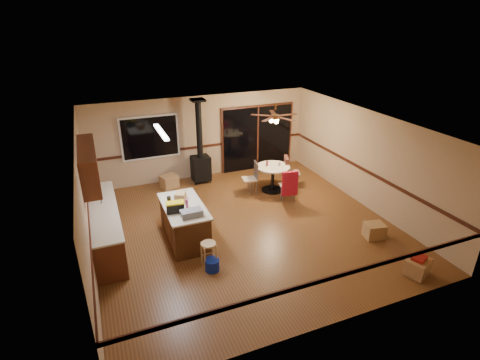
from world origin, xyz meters
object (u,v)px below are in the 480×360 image
box_corner_b (374,231)px  box_under_window (169,181)px  toolbox_black (175,208)px  dining_table (273,174)px  chair_near (290,183)px  toolbox_grey (191,213)px  kitchen_island (185,223)px  blue_bucket (212,265)px  chair_right (287,168)px  chair_left (253,174)px  box_corner_a (417,267)px  wood_stove (200,160)px  bar_stool (209,255)px

box_corner_b → box_under_window: bearing=130.2°
toolbox_black → dining_table: toolbox_black is taller
chair_near → toolbox_grey: bearing=-157.6°
kitchen_island → blue_bucket: 1.38m
chair_right → dining_table: bearing=-167.5°
chair_left → chair_near: size_ratio=0.74×
chair_near → box_corner_a: size_ratio=1.52×
blue_bucket → chair_left: size_ratio=0.59×
wood_stove → bar_stool: bearing=-104.5°
chair_near → box_corner_b: 2.56m
bar_stool → chair_left: (2.28, 2.88, 0.31)m
box_under_window → box_corner_b: 6.00m
dining_table → box_corner_b: 3.39m
dining_table → box_corner_b: size_ratio=2.26×
wood_stove → toolbox_grey: wood_stove is taller
kitchen_island → toolbox_grey: bearing=-85.4°
bar_stool → box_under_window: bar_stool is taller
wood_stove → box_under_window: 1.16m
box_corner_a → wood_stove: bearing=114.2°
blue_bucket → box_corner_a: box_corner_a is taller
toolbox_black → chair_right: bearing=27.2°
bar_stool → kitchen_island: bearing=99.8°
chair_right → chair_near: bearing=-114.9°
box_corner_b → chair_right: bearing=99.4°
bar_stool → chair_right: chair_right is taller
chair_near → box_corner_a: bearing=-76.8°
bar_stool → toolbox_grey: bearing=104.1°
dining_table → box_corner_b: dining_table is taller
blue_bucket → box_corner_b: box_corner_b is taller
blue_bucket → box_under_window: (0.05, 4.33, 0.07)m
chair_left → box_corner_b: bearing=-62.9°
box_corner_b → chair_near: bearing=113.6°
kitchen_island → chair_near: chair_near is taller
toolbox_grey → box_corner_b: (4.11, -1.04, -0.79)m
wood_stove → box_under_window: wood_stove is taller
kitchen_island → chair_left: 3.01m
chair_right → box_under_window: (-3.33, 1.27, -0.40)m
toolbox_black → blue_bucket: 1.47m
toolbox_black → box_corner_a: 5.15m
chair_left → box_under_window: (-2.20, 1.30, -0.40)m
box_under_window → box_corner_b: size_ratio=1.11×
chair_near → box_under_window: 3.68m
bar_stool → chair_right: size_ratio=0.81×
bar_stool → wood_stove: bearing=75.5°
blue_bucket → dining_table: dining_table is taller
bar_stool → blue_bucket: size_ratio=1.87×
kitchen_island → box_under_window: bearing=84.7°
wood_stove → chair_left: 1.80m
toolbox_black → dining_table: 3.82m
kitchen_island → bar_stool: size_ratio=2.97×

